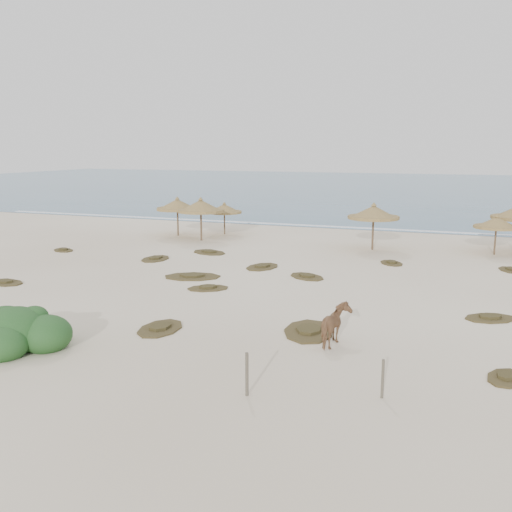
% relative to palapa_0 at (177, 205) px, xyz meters
% --- Properties ---
extents(ground, '(160.00, 160.00, 0.00)m').
position_rel_palapa_0_xyz_m(ground, '(12.17, -17.47, -2.22)').
color(ground, '#F4E7C8').
rests_on(ground, ground).
extents(ocean, '(200.00, 100.00, 0.01)m').
position_rel_palapa_0_xyz_m(ocean, '(12.17, 57.53, -2.22)').
color(ocean, '#265774').
rests_on(ocean, ground).
extents(foam_line, '(70.00, 0.60, 0.01)m').
position_rel_palapa_0_xyz_m(foam_line, '(12.17, 8.53, -2.22)').
color(foam_line, white).
rests_on(foam_line, ground).
extents(palapa_0, '(3.99, 3.99, 2.86)m').
position_rel_palapa_0_xyz_m(palapa_0, '(0.00, 0.00, 0.00)').
color(palapa_0, brown).
rests_on(palapa_0, ground).
extents(palapa_1, '(3.84, 3.84, 3.02)m').
position_rel_palapa_0_xyz_m(palapa_1, '(2.56, -1.40, 0.12)').
color(palapa_1, brown).
rests_on(palapa_1, ground).
extents(palapa_2, '(2.88, 2.88, 2.41)m').
position_rel_palapa_0_xyz_m(palapa_2, '(2.92, 1.78, -0.35)').
color(palapa_2, brown).
rests_on(palapa_2, ground).
extents(palapa_3, '(4.18, 4.18, 2.99)m').
position_rel_palapa_0_xyz_m(palapa_3, '(14.23, -0.90, 0.10)').
color(palapa_3, brown).
rests_on(palapa_3, ground).
extents(palapa_4, '(3.16, 3.16, 2.45)m').
position_rel_palapa_0_xyz_m(palapa_4, '(21.37, -0.03, -0.32)').
color(palapa_4, brown).
rests_on(palapa_4, ground).
extents(horse, '(0.83, 1.64, 1.35)m').
position_rel_palapa_0_xyz_m(horse, '(15.95, -19.10, -1.54)').
color(horse, brown).
rests_on(horse, ground).
extents(fence_post_near, '(0.10, 0.10, 1.17)m').
position_rel_palapa_0_xyz_m(fence_post_near, '(14.65, -23.64, -1.63)').
color(fence_post_near, brown).
rests_on(fence_post_near, ground).
extents(fence_post_far, '(0.09, 0.09, 1.05)m').
position_rel_palapa_0_xyz_m(fence_post_far, '(17.96, -22.57, -1.70)').
color(fence_post_far, brown).
rests_on(fence_post_far, ground).
extents(bush, '(3.47, 3.05, 1.55)m').
position_rel_palapa_0_xyz_m(bush, '(6.43, -22.85, -1.71)').
color(bush, '#2D5926').
rests_on(bush, ground).
extents(scrub_0, '(2.14, 1.55, 0.16)m').
position_rel_palapa_0_xyz_m(scrub_0, '(-0.65, -16.09, -2.17)').
color(scrub_0, '#4D3F22').
rests_on(scrub_0, ground).
extents(scrub_1, '(3.26, 2.64, 0.16)m').
position_rel_palapa_0_xyz_m(scrub_1, '(7.11, -11.82, -2.17)').
color(scrub_1, '#4D3F22').
rests_on(scrub_1, ground).
extents(scrub_2, '(2.25, 2.03, 0.16)m').
position_rel_palapa_0_xyz_m(scrub_2, '(8.86, -13.71, -2.17)').
color(scrub_2, '#4D3F22').
rests_on(scrub_2, ground).
extents(scrub_3, '(2.45, 2.30, 0.16)m').
position_rel_palapa_0_xyz_m(scrub_3, '(12.45, -9.85, -2.17)').
color(scrub_3, '#4D3F22').
rests_on(scrub_3, ground).
extents(scrub_4, '(2.32, 2.07, 0.16)m').
position_rel_palapa_0_xyz_m(scrub_4, '(20.77, -14.21, -2.17)').
color(scrub_4, '#4D3F22').
rests_on(scrub_4, ground).
extents(scrub_6, '(2.74, 2.31, 0.16)m').
position_rel_palapa_0_xyz_m(scrub_6, '(5.08, -5.52, -2.17)').
color(scrub_6, '#4D3F22').
rests_on(scrub_6, ground).
extents(scrub_7, '(1.81, 2.06, 0.16)m').
position_rel_palapa_0_xyz_m(scrub_7, '(15.94, -4.97, -2.17)').
color(scrub_7, '#4D3F22').
rests_on(scrub_7, ground).
extents(scrub_8, '(1.93, 1.72, 0.16)m').
position_rel_palapa_0_xyz_m(scrub_8, '(-3.76, -8.03, -2.17)').
color(scrub_8, '#4D3F22').
rests_on(scrub_8, ground).
extents(scrub_9, '(2.24, 2.97, 0.16)m').
position_rel_palapa_0_xyz_m(scrub_9, '(14.79, -18.08, -2.17)').
color(scrub_9, '#4D3F22').
rests_on(scrub_9, ground).
extents(scrub_10, '(1.79, 2.14, 0.16)m').
position_rel_palapa_0_xyz_m(scrub_10, '(22.09, -4.65, -2.17)').
color(scrub_10, '#4D3F22').
rests_on(scrub_10, ground).
extents(scrub_11, '(1.55, 2.27, 0.16)m').
position_rel_palapa_0_xyz_m(scrub_11, '(9.77, -19.62, -2.17)').
color(scrub_11, '#4D3F22').
rests_on(scrub_11, ground).
extents(scrub_12, '(1.39, 1.76, 0.16)m').
position_rel_palapa_0_xyz_m(scrub_12, '(21.03, -20.14, -2.17)').
color(scrub_12, '#4D3F22').
rests_on(scrub_12, ground).
extents(scrub_13, '(1.89, 2.52, 0.16)m').
position_rel_palapa_0_xyz_m(scrub_13, '(9.58, -8.42, -2.17)').
color(scrub_13, '#4D3F22').
rests_on(scrub_13, ground).
extents(scrub_14, '(1.57, 2.29, 0.16)m').
position_rel_palapa_0_xyz_m(scrub_14, '(3.05, -8.46, -2.17)').
color(scrub_14, '#4D3F22').
rests_on(scrub_14, ground).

